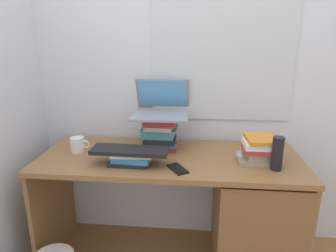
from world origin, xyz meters
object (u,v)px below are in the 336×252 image
Objects in this scene: keyboard at (130,150)px; cell_phone at (178,169)px; book_stack_keyboard_riser at (131,158)px; computer_mouse at (241,155)px; mug at (78,145)px; desk at (234,211)px; book_stack_side at (260,150)px; water_bottle at (277,154)px; book_stack_tall at (160,134)px; laptop at (161,107)px.

cell_phone is (0.27, -0.04, -0.08)m from keyboard.
book_stack_keyboard_riser is 0.57× the size of keyboard.
computer_mouse is at bearing 15.24° from keyboard.
mug reaches higher than computer_mouse.
keyboard is at bearing 138.79° from cell_phone.
keyboard is (-0.60, -0.12, 0.41)m from desk.
computer_mouse is (0.62, 0.15, -0.06)m from keyboard.
book_stack_side reaches higher than computer_mouse.
desk is 8.44× the size of water_bottle.
book_stack_keyboard_riser reaches higher than desk.
water_bottle is (0.18, -0.11, 0.42)m from desk.
computer_mouse is (0.49, -0.10, -0.08)m from book_stack_tall.
book_stack_keyboard_riser is 0.63m from computer_mouse.
desk is at bearing 149.20° from water_bottle.
keyboard is (-0.14, -0.25, -0.02)m from book_stack_tall.
desk is at bearing 10.26° from book_stack_keyboard_riser.
laptop is 0.82× the size of keyboard.
water_bottle is at bearing -25.70° from laptop.
laptop is at bearing 66.72° from book_stack_keyboard_riser.
keyboard is 4.04× the size of computer_mouse.
computer_mouse reaches higher than desk.
keyboard is 0.40m from mug.
book_stack_tall is 0.94× the size of book_stack_side.
book_stack_keyboard_riser is at bearing 179.86° from water_bottle.
computer_mouse is at bearing -0.66° from mug.
mug is 0.66m from cell_phone.
laptop is 2.88× the size of mug.
laptop is 0.57m from mug.
book_stack_tall reaches higher than computer_mouse.
computer_mouse is at bearing 139.24° from water_bottle.
water_bottle is at bearing 2.32° from keyboard.
book_stack_tall is 0.60m from book_stack_side.
desk is 14.80× the size of computer_mouse.
mug is at bearing 177.74° from book_stack_side.
mug is (-0.98, 0.01, 0.03)m from computer_mouse.
mug is at bearing 179.34° from computer_mouse.
mug is 0.88× the size of cell_phone.
book_stack_tall is 0.51m from mug.
book_stack_tall is 0.50m from computer_mouse.
mug reaches higher than desk.
mug is (-0.50, -0.16, -0.21)m from laptop.
desk is 0.35m from computer_mouse.
book_stack_keyboard_riser is 0.05m from keyboard.
water_bottle reaches higher than mug.
mug is at bearing 157.93° from keyboard.
laptop reaches higher than computer_mouse.
book_stack_tall is at bearing 10.57° from mug.
computer_mouse is at bearing 57.22° from desk.
laptop is 3.31× the size of computer_mouse.
book_stack_tall reaches higher than mug.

